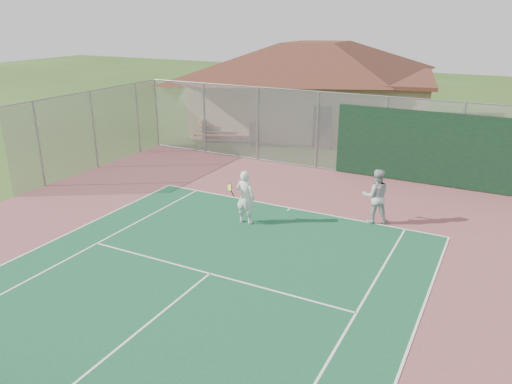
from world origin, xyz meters
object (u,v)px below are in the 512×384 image
clubhouse (315,78)px  player_white_front (245,197)px  player_grey_back (376,197)px  bleachers (227,129)px

clubhouse → player_white_front: (3.30, -14.71, -2.18)m
player_white_front → player_grey_back: player_grey_back is taller
clubhouse → player_grey_back: bearing=-71.5°
bleachers → player_grey_back: size_ratio=2.04×
clubhouse → bleachers: clubhouse is taller
player_white_front → bleachers: bearing=-55.7°
bleachers → player_grey_back: 12.99m
player_grey_back → bleachers: bearing=-60.7°
bleachers → clubhouse: bearing=31.3°
clubhouse → player_grey_back: 14.66m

